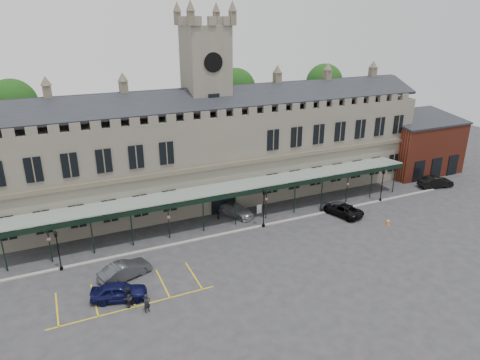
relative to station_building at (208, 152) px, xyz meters
name	(u,v)px	position (x,y,z in m)	size (l,w,h in m)	color
ground	(264,253)	(0.00, -15.91, -6.47)	(140.00, 140.00, 0.00)	#2B2B2E
station_building	(208,152)	(0.00, 0.00, 0.00)	(60.00, 10.36, 17.30)	#5E594F
clock_tower	(207,101)	(0.00, 0.09, 6.64)	(5.60, 5.60, 24.80)	#5E594F
canopy	(235,205)	(0.00, -8.45, -4.06)	(50.00, 4.10, 4.30)	#8C9E93
brick_annex	(418,145)	(34.00, -2.94, -2.31)	(12.40, 8.36, 9.23)	maroon
kerb	(242,230)	(0.00, -10.41, -6.41)	(60.00, 0.40, 0.12)	gray
parking_markings	(131,294)	(-14.00, -17.41, -6.47)	(16.00, 6.00, 0.01)	gold
tree_behind_left	(13,105)	(-22.00, 9.09, 6.35)	(6.00, 6.00, 16.00)	#332314
tree_behind_mid	(236,89)	(8.00, 9.09, 6.35)	(6.00, 6.00, 16.00)	#332314
tree_behind_right	(324,83)	(24.00, 9.09, 6.35)	(6.00, 6.00, 16.00)	#332314
lamp_post_left	(58,247)	(-19.28, -10.62, -3.96)	(0.40, 0.40, 4.23)	black
lamp_post_mid	(264,204)	(2.68, -10.62, -3.62)	(0.45, 0.45, 4.80)	black
lamp_post_right	(382,182)	(20.25, -10.45, -3.75)	(0.43, 0.43, 4.58)	black
traffic_cone	(388,222)	(16.28, -16.20, -6.10)	(0.47, 0.47, 0.74)	#DB5A06
sign_board	(259,209)	(3.93, -7.06, -5.91)	(0.66, 0.07, 1.14)	black
bollard_left	(218,216)	(-1.36, -6.54, -6.00)	(0.17, 0.17, 0.94)	black
bollard_right	(260,208)	(4.38, -6.55, -6.02)	(0.16, 0.16, 0.91)	black
car_left_a	(119,291)	(-15.00, -17.72, -5.67)	(1.89, 4.70, 1.60)	#0C0F38
car_left_b	(125,270)	(-13.92, -14.59, -5.66)	(1.72, 4.92, 1.62)	#34373B
car_taxi	(236,210)	(1.00, -6.40, -5.73)	(2.07, 5.09, 1.48)	gray
car_van	(342,210)	(13.00, -11.77, -5.75)	(2.38, 5.16, 1.43)	black
car_right_a	(337,206)	(13.00, -10.63, -5.78)	(1.61, 4.01, 1.37)	#34373B
car_right_b	(436,182)	(31.00, -9.74, -5.66)	(1.71, 4.92, 1.62)	black
person_a	(147,303)	(-13.20, -20.40, -5.64)	(0.61, 0.40, 1.66)	black
person_b	(128,297)	(-14.50, -19.08, -5.53)	(0.91, 0.71, 1.88)	black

